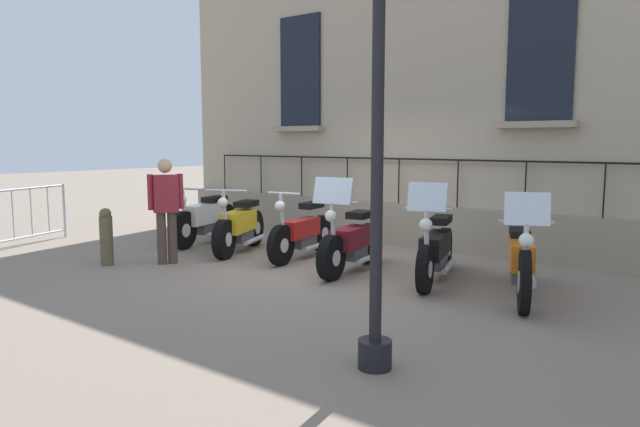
# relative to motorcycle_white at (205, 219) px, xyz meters

# --- Properties ---
(ground_plane) EXTENTS (60.00, 60.00, 0.00)m
(ground_plane) POSITION_rel_motorcycle_white_xyz_m (0.31, 2.89, -0.44)
(ground_plane) COLOR gray
(building_facade) EXTENTS (0.82, 10.69, 6.06)m
(building_facade) POSITION_rel_motorcycle_white_xyz_m (-2.40, 2.89, 2.48)
(building_facade) COLOR tan
(building_facade) RESTS_ON ground_plane
(motorcycle_white) EXTENTS (1.97, 0.78, 1.07)m
(motorcycle_white) POSITION_rel_motorcycle_white_xyz_m (0.00, 0.00, 0.00)
(motorcycle_white) COLOR black
(motorcycle_white) RESTS_ON ground_plane
(motorcycle_yellow) EXTENTS (1.83, 0.99, 1.10)m
(motorcycle_yellow) POSITION_rel_motorcycle_white_xyz_m (0.19, 1.09, -0.02)
(motorcycle_yellow) COLOR black
(motorcycle_yellow) RESTS_ON ground_plane
(motorcycle_red) EXTENTS (1.91, 0.58, 1.10)m
(motorcycle_red) POSITION_rel_motorcycle_white_xyz_m (-0.04, 2.27, -0.04)
(motorcycle_red) COLOR black
(motorcycle_red) RESTS_ON ground_plane
(motorcycle_maroon) EXTENTS (1.91, 0.68, 1.38)m
(motorcycle_maroon) POSITION_rel_motorcycle_white_xyz_m (0.28, 3.44, -0.03)
(motorcycle_maroon) COLOR black
(motorcycle_maroon) RESTS_ON ground_plane
(motorcycle_black) EXTENTS (2.04, 0.82, 1.37)m
(motorcycle_black) POSITION_rel_motorcycle_white_xyz_m (0.05, 4.66, -0.02)
(motorcycle_black) COLOR black
(motorcycle_black) RESTS_ON ground_plane
(motorcycle_orange) EXTENTS (2.09, 0.99, 1.32)m
(motorcycle_orange) POSITION_rel_motorcycle_white_xyz_m (0.18, 5.84, 0.00)
(motorcycle_orange) COLOR black
(motorcycle_orange) RESTS_ON ground_plane
(crowd_barrier) EXTENTS (1.97, 0.70, 1.05)m
(crowd_barrier) POSITION_rel_motorcycle_white_xyz_m (2.16, -2.40, 0.12)
(crowd_barrier) COLOR #B7B7BF
(crowd_barrier) RESTS_ON ground_plane
(bollard) EXTENTS (0.19, 0.19, 0.87)m
(bollard) POSITION_rel_motorcycle_white_xyz_m (2.18, 0.27, -0.01)
(bollard) COLOR brown
(bollard) RESTS_ON ground_plane
(pedestrian_standing) EXTENTS (0.47, 0.37, 1.60)m
(pedestrian_standing) POSITION_rel_motorcycle_white_xyz_m (1.55, 0.91, 0.46)
(pedestrian_standing) COLOR #47382D
(pedestrian_standing) RESTS_ON ground_plane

